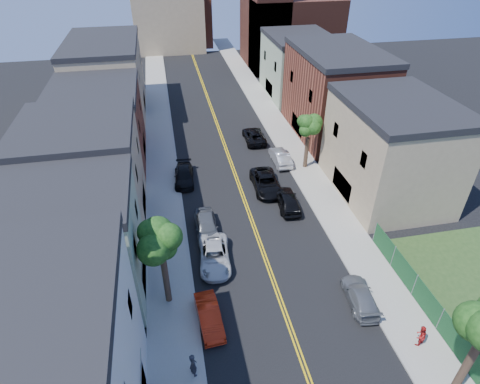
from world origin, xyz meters
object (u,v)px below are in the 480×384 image
grey_car_right (360,296)px  black_car_right (288,200)px  white_pickup (215,256)px  pedestrian_right (420,336)px  grey_car_left (207,226)px  black_car_left (184,176)px  black_suv_lane (266,183)px  red_sedan (209,316)px  silver_car_right (280,157)px  dark_car_right_far (254,136)px  pedestrian_left (193,365)px

grey_car_right → black_car_right: 12.20m
white_pickup → pedestrian_right: size_ratio=3.18×
white_pickup → grey_car_left: (-0.17, 3.67, 0.10)m
grey_car_left → black_car_left: bearing=98.3°
grey_car_right → black_car_left: bearing=-52.5°
black_car_left → black_suv_lane: bearing=-16.8°
black_car_left → red_sedan: bearing=-85.0°
silver_car_right → black_suv_lane: black_suv_lane is taller
black_car_left → grey_car_right: size_ratio=1.09×
dark_car_right_far → red_sedan: bearing=71.8°
red_sedan → silver_car_right: 22.74m
pedestrian_left → red_sedan: bearing=-42.0°
silver_car_right → pedestrian_right: size_ratio=2.82×
black_car_right → silver_car_right: size_ratio=1.04×
grey_car_left → dark_car_right_far: size_ratio=0.93×
grey_car_left → black_car_right: grey_car_left is taller
black_car_left → pedestrian_left: bearing=-88.8°
black_car_left → dark_car_right_far: 12.05m
white_pickup → black_suv_lane: black_suv_lane is taller
white_pickup → black_suv_lane: (6.64, 9.46, 0.05)m
red_sedan → dark_car_right_far: size_ratio=0.80×
pedestrian_right → black_suv_lane: bearing=-99.0°
grey_car_right → dark_car_right_far: 26.29m
grey_car_left → pedestrian_right: bearing=-48.5°
black_car_left → black_suv_lane: size_ratio=0.87×
grey_car_left → black_car_right: 8.42m
black_car_left → pedestrian_right: 26.11m
black_suv_lane → grey_car_right: bearing=-77.6°
grey_car_right → silver_car_right: silver_car_right is taller
black_car_right → black_suv_lane: bearing=-66.2°
pedestrian_right → dark_car_right_far: bearing=-106.5°
grey_car_right → pedestrian_right: (2.14, -3.99, 0.32)m
silver_car_right → black_suv_lane: (-2.95, -4.88, 0.02)m
red_sedan → black_car_right: 14.85m
grey_car_right → silver_car_right: bearing=-83.1°
black_suv_lane → pedestrian_right: bearing=-73.7°
black_car_left → grey_car_right: (11.00, -18.58, -0.06)m
grey_car_left → silver_car_right: grey_car_left is taller
red_sedan → black_car_left: size_ratio=0.86×
black_car_right → dark_car_right_far: bearing=-86.5°
white_pickup → pedestrian_left: 9.58m
black_suv_lane → grey_car_left: bearing=-138.0°
black_car_right → pedestrian_right: (3.84, -16.06, 0.15)m
pedestrian_left → black_car_left: bearing=-23.4°
grey_car_right → black_suv_lane: bearing=-72.3°
silver_car_right → red_sedan: bearing=61.0°
dark_car_right_far → pedestrian_right: (3.84, -30.23, 0.25)m
white_pickup → silver_car_right: 17.26m
black_suv_lane → white_pickup: bearing=-123.5°
dark_car_right_far → pedestrian_right: bearing=98.3°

